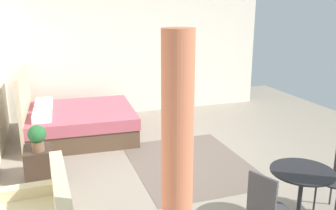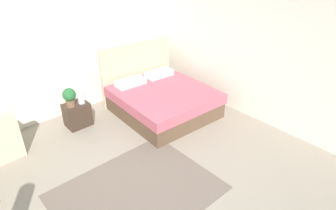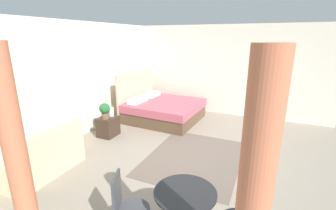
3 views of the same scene
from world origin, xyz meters
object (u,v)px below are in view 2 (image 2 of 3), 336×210
potted_plant (69,96)px  bed (161,99)px  nightstand (77,115)px  vase (81,98)px

potted_plant → bed: bearing=-21.4°
nightstand → potted_plant: potted_plant is taller
nightstand → potted_plant: 0.47m
bed → vase: bearing=156.1°
bed → vase: (-1.53, 0.68, 0.28)m
bed → nightstand: bed is taller
potted_plant → nightstand: bearing=10.8°
bed → potted_plant: bed is taller
potted_plant → vase: size_ratio=1.74×
nightstand → potted_plant: bearing=-169.2°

